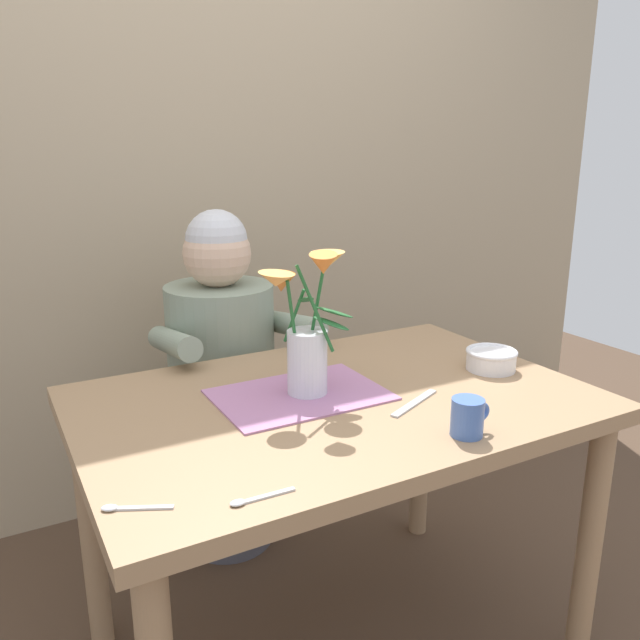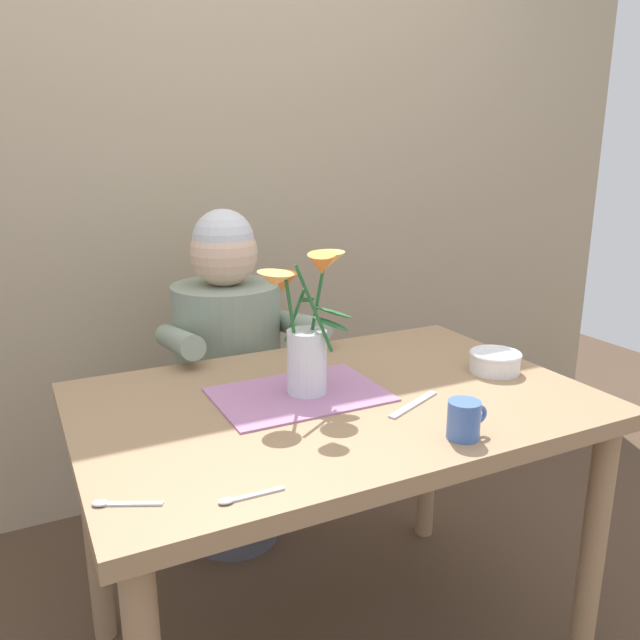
{
  "view_description": "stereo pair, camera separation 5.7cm",
  "coord_description": "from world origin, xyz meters",
  "views": [
    {
      "loc": [
        -0.72,
        -1.22,
        1.32
      ],
      "look_at": [
        -0.02,
        0.05,
        0.92
      ],
      "focal_mm": 35.54,
      "sensor_mm": 36.0,
      "label": 1
    },
    {
      "loc": [
        -0.67,
        -1.24,
        1.32
      ],
      "look_at": [
        -0.02,
        0.05,
        0.92
      ],
      "focal_mm": 35.54,
      "sensor_mm": 36.0,
      "label": 2
    }
  ],
  "objects": [
    {
      "name": "striped_placemat",
      "position": [
        -0.07,
        0.05,
        0.74
      ],
      "size": [
        0.4,
        0.28,
        0.0
      ],
      "primitive_type": "cube",
      "color": "#B275A3",
      "rests_on": "dining_table"
    },
    {
      "name": "tea_cup",
      "position": [
        0.13,
        -0.31,
        0.78
      ],
      "size": [
        0.09,
        0.07,
        0.08
      ],
      "color": "#476BB7",
      "rests_on": "dining_table"
    },
    {
      "name": "wood_panel_backdrop",
      "position": [
        0.0,
        1.05,
        1.25
      ],
      "size": [
        4.0,
        0.1,
        2.5
      ],
      "primitive_type": "cube",
      "color": "tan",
      "rests_on": "ground_plane"
    },
    {
      "name": "spoon_1",
      "position": [
        -0.36,
        -0.33,
        0.74
      ],
      "size": [
        0.12,
        0.02,
        0.01
      ],
      "color": "silver",
      "rests_on": "dining_table"
    },
    {
      "name": "seated_person",
      "position": [
        -0.06,
        0.62,
        0.56
      ],
      "size": [
        0.45,
        0.47,
        1.14
      ],
      "rotation": [
        0.0,
        0.0,
        -0.08
      ],
      "color": "#4C4C56",
      "rests_on": "ground_plane"
    },
    {
      "name": "spoon_0",
      "position": [
        -0.55,
        -0.25,
        0.74
      ],
      "size": [
        0.11,
        0.07,
        0.01
      ],
      "color": "silver",
      "rests_on": "dining_table"
    },
    {
      "name": "flower_vase",
      "position": [
        -0.06,
        0.05,
        0.9
      ],
      "size": [
        0.24,
        0.27,
        0.36
      ],
      "color": "silver",
      "rests_on": "dining_table"
    },
    {
      "name": "dining_table",
      "position": [
        0.0,
        0.0,
        0.64
      ],
      "size": [
        1.2,
        0.8,
        0.74
      ],
      "color": "#9E7A56",
      "rests_on": "ground_plane"
    },
    {
      "name": "ceramic_bowl",
      "position": [
        0.46,
        -0.04,
        0.77
      ],
      "size": [
        0.14,
        0.14,
        0.06
      ],
      "color": "white",
      "rests_on": "dining_table"
    },
    {
      "name": "dinner_knife",
      "position": [
        0.14,
        -0.13,
        0.74
      ],
      "size": [
        0.18,
        0.1,
        0.0
      ],
      "primitive_type": "cube",
      "rotation": [
        0.0,
        0.0,
        0.43
      ],
      "color": "silver",
      "rests_on": "dining_table"
    }
  ]
}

